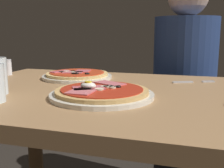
% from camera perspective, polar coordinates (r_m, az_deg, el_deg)
% --- Properties ---
extents(dining_table, '(1.19, 0.76, 0.73)m').
position_cam_1_polar(dining_table, '(0.90, 2.31, -8.85)').
color(dining_table, '#9E754C').
rests_on(dining_table, ground).
extents(pizza_foreground, '(0.29, 0.29, 0.05)m').
position_cam_1_polar(pizza_foreground, '(0.79, -2.15, -1.81)').
color(pizza_foreground, silver).
rests_on(pizza_foreground, dining_table).
extents(pizza_across_left, '(0.28, 0.28, 0.03)m').
position_cam_1_polar(pizza_across_left, '(1.12, -7.17, 1.79)').
color(pizza_across_left, silver).
rests_on(pizza_across_left, dining_table).
extents(fork, '(0.15, 0.08, 0.00)m').
position_cam_1_polar(fork, '(1.05, 15.73, 0.40)').
color(fork, silver).
rests_on(fork, dining_table).
extents(salt_shaker, '(0.03, 0.03, 0.07)m').
position_cam_1_polar(salt_shaker, '(1.26, -20.50, 3.21)').
color(salt_shaker, white).
rests_on(salt_shaker, dining_table).
extents(diner_person, '(0.32, 0.32, 1.18)m').
position_cam_1_polar(diner_person, '(1.51, 14.37, -2.91)').
color(diner_person, black).
rests_on(diner_person, ground).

